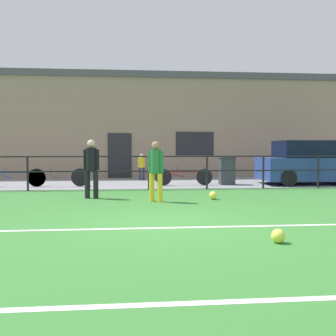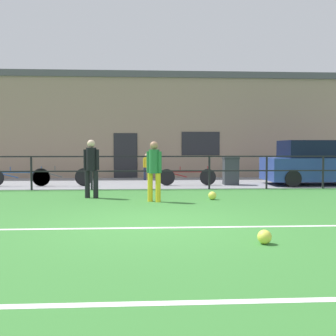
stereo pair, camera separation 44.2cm
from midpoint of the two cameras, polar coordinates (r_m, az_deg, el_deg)
ground at (r=7.33m, az=-0.20°, el=-8.36°), size 60.00×44.00×0.04m
field_line_touchline at (r=6.98m, az=-0.05°, el=-8.76°), size 36.00×0.11×0.00m
field_line_hash at (r=3.76m, az=2.92°, el=-19.21°), size 36.00×0.11×0.00m
pavement_strip at (r=15.75m, az=-1.82°, el=-2.16°), size 48.00×5.00×0.02m
perimeter_fence at (r=13.20m, az=-1.56°, el=0.05°), size 36.07×0.07×1.15m
clubhouse_facade at (r=19.41m, az=-2.09°, el=6.17°), size 28.00×2.56×4.98m
player_goalkeeper at (r=11.14m, az=-10.06°, el=0.44°), size 0.45×0.29×1.65m
player_winger at (r=10.21m, az=-0.82°, el=0.07°), size 0.40×0.28×1.59m
soccer_ball_match at (r=6.06m, az=16.03°, el=-9.69°), size 0.21×0.21×0.21m
soccer_ball_spare at (r=10.77m, az=7.69°, el=-4.03°), size 0.22×0.22×0.22m
spectator_child at (r=16.84m, az=-2.41°, el=0.43°), size 0.31×0.20×1.15m
parked_car_red at (r=16.02m, az=22.17°, el=0.58°), size 4.31×1.95×1.68m
bicycle_parked_0 at (r=15.09m, az=-20.31°, el=-1.30°), size 2.27×0.04×0.72m
bicycle_parked_1 at (r=14.70m, az=-14.39°, el=-1.25°), size 2.20×0.04×0.75m
bicycle_parked_2 at (r=14.53m, az=3.70°, el=-1.29°), size 2.15×0.04×0.71m
trash_bin_0 at (r=14.96m, az=10.02°, el=-0.41°), size 0.58×0.49×1.05m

